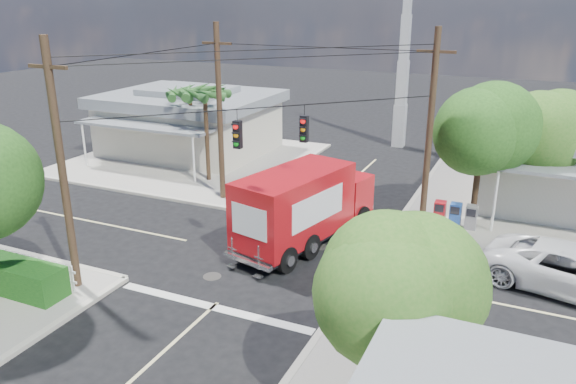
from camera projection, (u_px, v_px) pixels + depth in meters
The scene contains 16 objects.
ground at pixel (268, 257), 23.05m from camera, with size 120.00×120.00×0.00m, color black.
sidewalk_ne at pixel (558, 208), 28.15m from camera, with size 14.12×14.12×0.14m.
sidewalk_nw at pixel (192, 159), 36.61m from camera, with size 14.12×14.12×0.14m.
road_markings at pixel (251, 272), 21.78m from camera, with size 32.00×32.00×0.01m.
building_nw at pixel (190, 121), 37.70m from camera, with size 10.80×10.20×4.30m.
radio_tower at pixel (403, 66), 38.19m from camera, with size 0.80×0.80×17.00m.
tree_ne_front at pixel (483, 126), 24.48m from camera, with size 4.21×4.14×6.66m.
tree_ne_back at pixel (547, 134), 25.56m from camera, with size 3.77×3.66×5.82m.
tree_se at pixel (401, 280), 12.76m from camera, with size 3.67×3.54×5.62m.
palm_nw_front at pixel (205, 94), 30.75m from camera, with size 3.01×3.08×5.59m.
palm_nw_back at pixel (190, 95), 32.94m from camera, with size 3.01×3.08×5.19m.
utility_poles at pixel (250, 134), 23.50m from camera, with size 12.00×10.68×9.00m.
picket_fence at pixel (15, 263), 21.04m from camera, with size 5.94×0.06×1.00m.
vending_boxes at pixel (455, 215), 25.62m from camera, with size 1.90×0.50×1.10m.
delivery_truck at pixel (304, 206), 23.84m from camera, with size 4.06×8.09×3.37m.
parked_car at pixel (574, 270), 20.10m from camera, with size 2.81×6.10×1.69m, color silver.
Camera 1 is at (9.35, -18.68, 10.14)m, focal length 35.00 mm.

